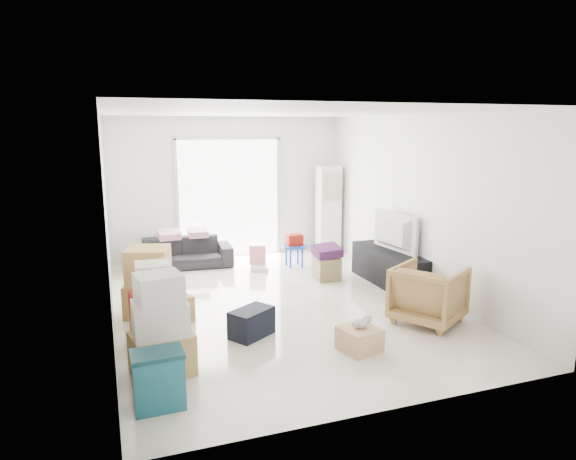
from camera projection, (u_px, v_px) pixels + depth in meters
The scene contains 21 objects.
room_shell at pixel (278, 212), 7.12m from camera, with size 4.98×6.48×3.18m.
sliding_door at pixel (229, 194), 9.89m from camera, with size 2.10×0.04×2.33m.
ac_tower at pixel (328, 210), 10.30m from camera, with size 0.45×0.30×1.75m, color white.
tv_console at pixel (388, 267), 8.31m from camera, with size 0.49×1.65×0.55m, color black.
television at pixel (389, 246), 8.24m from camera, with size 1.06×0.61×0.14m, color black.
sofa at pixel (182, 248), 9.29m from camera, with size 1.80×0.53×0.70m, color #25252A.
pillow_left at pixel (169, 227), 9.15m from camera, with size 0.34×0.27×0.11m, color #CE96A0.
pillow_right at pixel (198, 224), 9.34m from camera, with size 0.38×0.30×0.13m, color #CE96A0.
armchair at pixel (429, 291), 6.64m from camera, with size 0.81×0.76×0.83m, color #A17B47.
storage_bins at pixel (158, 379), 4.63m from camera, with size 0.47×0.34×0.54m.
box_stack_a at pixel (161, 330), 5.22m from camera, with size 0.67×0.60×1.07m.
box_stack_b at pixel (154, 311), 5.90m from camera, with size 0.56×0.56×1.00m.
box_stack_c at pixel (149, 282), 6.90m from camera, with size 0.75×0.68×0.93m.
loose_box at pixel (173, 309), 6.70m from camera, with size 0.42×0.42×0.35m, color tan.
duffel_bag at pixel (252, 323), 6.23m from camera, with size 0.54×0.32×0.34m, color black.
ottoman at pixel (327, 268), 8.55m from camera, with size 0.38×0.38×0.38m, color olive.
blanket at pixel (327, 253), 8.50m from camera, with size 0.42×0.42×0.14m, color #542255.
kids_table at pixel (294, 244), 9.31m from camera, with size 0.46×0.46×0.60m.
toy_walker at pixel (259, 263), 9.15m from camera, with size 0.38×0.36×0.42m.
wood_crate at pixel (360, 339), 5.84m from camera, with size 0.41×0.41×0.27m, color #E4B283.
plush_bunny at pixel (362, 322), 5.82m from camera, with size 0.26×0.15×0.13m.
Camera 1 is at (-2.23, -6.67, 2.51)m, focal length 32.00 mm.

